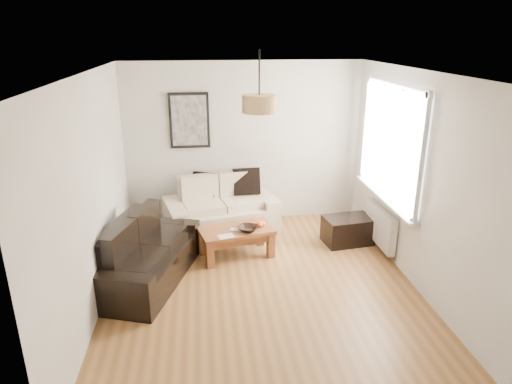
{
  "coord_description": "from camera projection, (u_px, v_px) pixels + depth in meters",
  "views": [
    {
      "loc": [
        -0.67,
        -4.88,
        3.01
      ],
      "look_at": [
        0.0,
        0.6,
        1.05
      ],
      "focal_mm": 31.77,
      "sensor_mm": 36.0,
      "label": 1
    }
  ],
  "objects": [
    {
      "name": "coffee_table",
      "position": [
        236.0,
        242.0,
        6.38
      ],
      "size": [
        1.11,
        0.77,
        0.41
      ],
      "primitive_type": null,
      "rotation": [
        0.0,
        0.0,
        0.24
      ],
      "color": "brown",
      "rests_on": "floor"
    },
    {
      "name": "ceiling",
      "position": [
        263.0,
        73.0,
        4.78
      ],
      "size": [
        3.8,
        4.5,
        0.0
      ],
      "primitive_type": null,
      "color": "white",
      "rests_on": "floor"
    },
    {
      "name": "orange_c",
      "position": [
        252.0,
        224.0,
        6.38
      ],
      "size": [
        0.07,
        0.07,
        0.06
      ],
      "primitive_type": "sphere",
      "rotation": [
        0.0,
        0.0,
        -0.23
      ],
      "color": "orange",
      "rests_on": "fruit_bowl"
    },
    {
      "name": "cushion_right",
      "position": [
        246.0,
        181.0,
        7.26
      ],
      "size": [
        0.43,
        0.15,
        0.43
      ],
      "primitive_type": "cube",
      "rotation": [
        0.0,
        0.0,
        0.05
      ],
      "color": "black",
      "rests_on": "loveseat_cream"
    },
    {
      "name": "papers",
      "position": [
        226.0,
        236.0,
        6.08
      ],
      "size": [
        0.25,
        0.2,
        0.01
      ],
      "primitive_type": "cube",
      "rotation": [
        0.0,
        0.0,
        0.26
      ],
      "color": "silver",
      "rests_on": "coffee_table"
    },
    {
      "name": "orange_b",
      "position": [
        263.0,
        223.0,
        6.39
      ],
      "size": [
        0.08,
        0.08,
        0.08
      ],
      "primitive_type": "sphere",
      "rotation": [
        0.0,
        0.0,
        0.11
      ],
      "color": "orange",
      "rests_on": "fruit_bowl"
    },
    {
      "name": "orange_a",
      "position": [
        260.0,
        224.0,
        6.36
      ],
      "size": [
        0.09,
        0.09,
        0.09
      ],
      "primitive_type": "sphere",
      "rotation": [
        0.0,
        0.0,
        -0.06
      ],
      "color": "#F94E15",
      "rests_on": "fruit_bowl"
    },
    {
      "name": "ottoman",
      "position": [
        348.0,
        230.0,
        6.78
      ],
      "size": [
        0.76,
        0.54,
        0.4
      ],
      "primitive_type": "cube",
      "rotation": [
        0.0,
        0.0,
        0.13
      ],
      "color": "black",
      "rests_on": "floor"
    },
    {
      "name": "window_bay",
      "position": [
        392.0,
        143.0,
        6.07
      ],
      "size": [
        0.14,
        1.9,
        1.6
      ],
      "primitive_type": null,
      "color": "white",
      "rests_on": "wall_right"
    },
    {
      "name": "fruit_bowl",
      "position": [
        248.0,
        229.0,
        6.24
      ],
      "size": [
        0.34,
        0.34,
        0.07
      ],
      "primitive_type": "imported",
      "rotation": [
        0.0,
        0.0,
        -0.33
      ],
      "color": "black",
      "rests_on": "coffee_table"
    },
    {
      "name": "cushion_left",
      "position": [
        205.0,
        184.0,
        7.19
      ],
      "size": [
        0.4,
        0.26,
        0.38
      ],
      "primitive_type": "cube",
      "rotation": [
        0.0,
        0.0,
        -0.4
      ],
      "color": "black",
      "rests_on": "loveseat_cream"
    },
    {
      "name": "floor",
      "position": [
        262.0,
        287.0,
        5.65
      ],
      "size": [
        4.5,
        4.5,
        0.0
      ],
      "primitive_type": "plane",
      "color": "brown",
      "rests_on": "ground"
    },
    {
      "name": "poster",
      "position": [
        189.0,
        121.0,
        7.06
      ],
      "size": [
        0.62,
        0.04,
        0.87
      ],
      "primitive_type": null,
      "color": "black",
      "rests_on": "wall_back"
    },
    {
      "name": "wall_front",
      "position": [
        306.0,
        295.0,
        3.11
      ],
      "size": [
        3.8,
        0.04,
        2.6
      ],
      "primitive_type": null,
      "color": "silver",
      "rests_on": "floor"
    },
    {
      "name": "wall_right",
      "position": [
        419.0,
        183.0,
        5.43
      ],
      "size": [
        0.04,
        4.5,
        2.6
      ],
      "primitive_type": null,
      "color": "silver",
      "rests_on": "floor"
    },
    {
      "name": "sofa_leather",
      "position": [
        146.0,
        253.0,
        5.7
      ],
      "size": [
        1.37,
        1.95,
        0.77
      ],
      "primitive_type": null,
      "rotation": [
        0.0,
        0.0,
        1.26
      ],
      "color": "black",
      "rests_on": "floor"
    },
    {
      "name": "wall_back",
      "position": [
        244.0,
        144.0,
        7.32
      ],
      "size": [
        3.8,
        0.04,
        2.6
      ],
      "primitive_type": null,
      "color": "silver",
      "rests_on": "floor"
    },
    {
      "name": "radiator",
      "position": [
        380.0,
        226.0,
        6.48
      ],
      "size": [
        0.1,
        0.9,
        0.52
      ],
      "primitive_type": "cube",
      "color": "white",
      "rests_on": "wall_right"
    },
    {
      "name": "wall_left",
      "position": [
        92.0,
        196.0,
        4.99
      ],
      "size": [
        0.04,
        4.5,
        2.6
      ],
      "primitive_type": null,
      "color": "silver",
      "rests_on": "floor"
    },
    {
      "name": "pendant_shade",
      "position": [
        259.0,
        104.0,
        5.18
      ],
      "size": [
        0.4,
        0.4,
        0.2
      ],
      "primitive_type": "cylinder",
      "color": "tan",
      "rests_on": "ceiling"
    },
    {
      "name": "loveseat_cream",
      "position": [
        221.0,
        206.0,
        7.12
      ],
      "size": [
        1.86,
        1.29,
        0.84
      ],
      "primitive_type": null,
      "rotation": [
        0.0,
        0.0,
        0.23
      ],
      "color": "beige",
      "rests_on": "floor"
    }
  ]
}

